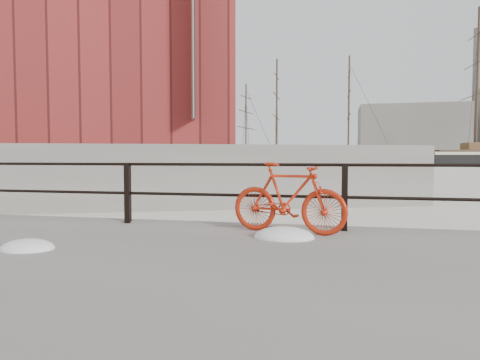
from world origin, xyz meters
The scene contains 13 objects.
far_quay centered at (-40.00, 72.00, 0.90)m, with size 24.00×150.00×1.80m, color gray.
bicycle centered at (-4.29, -0.53, 0.86)m, with size 1.69×0.25×1.02m, color #AF220B.
schooner_mid centered at (-8.28, 81.76, 0.00)m, with size 31.75×13.43×22.58m, color silver, non-canonical shape.
schooner_left centered at (-25.39, 75.63, 0.00)m, with size 21.31×9.69×16.49m, color silver, non-canonical shape.
workboat_near centered at (-29.68, 34.60, 0.00)m, with size 11.11×3.70×7.00m, color black, non-canonical shape.
workboat_far centered at (-29.46, 39.48, 0.00)m, with size 12.21×4.22×7.00m, color black, non-canonical shape.
apartment_terracotta centered at (-21.25, 20.26, 11.90)m, with size 20.00×15.00×20.20m, color maroon.
apartment_mustard centered at (-29.49, 40.65, 12.90)m, with size 22.00×15.00×22.20m, color gold.
apartment_cream centered at (-38.11, 61.98, 12.40)m, with size 20.00×15.00×21.20m, color beige.
apartment_grey centered at (-46.35, 82.38, 13.40)m, with size 22.00×15.00×23.20m, color #999A95.
apartment_brick centered at (-54.97, 103.70, 12.40)m, with size 24.00×15.00×21.20m, color brown.
industrial_west centered at (20.00, 140.00, 9.00)m, with size 32.00×18.00×18.00m, color gray.
smokestack centered at (42.00, 150.00, 22.00)m, with size 2.80×2.80×44.00m, color gray.
Camera 1 is at (-3.64, -6.64, 1.44)m, focal length 32.00 mm.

